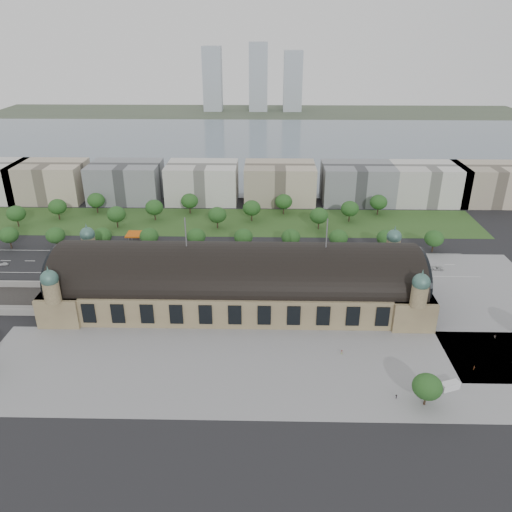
{
  "coord_description": "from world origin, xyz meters",
  "views": [
    {
      "loc": [
        11.24,
        -179.51,
        105.14
      ],
      "look_at": [
        7.16,
        16.08,
        14.0
      ],
      "focal_mm": 35.0,
      "sensor_mm": 36.0,
      "label": 1
    }
  ],
  "objects_px": {
    "parked_car_0": "(69,272)",
    "parked_car_3": "(130,277)",
    "parked_car_4": "(163,275)",
    "bus_west": "(244,270)",
    "parked_car_1": "(122,276)",
    "pedestrian_0": "(342,352)",
    "petrol_station": "(144,235)",
    "traffic_car_1": "(73,258)",
    "pedestrian_2": "(495,336)",
    "traffic_car_5": "(360,261)",
    "parked_car_6": "(152,273)",
    "pedestrian_1": "(474,368)",
    "pedestrian_4": "(396,397)",
    "bus_mid": "(283,268)",
    "parked_car_2": "(93,276)",
    "van_south": "(449,386)",
    "traffic_car_6": "(437,268)",
    "traffic_car_4": "(278,262)",
    "parked_car_5": "(168,277)",
    "bus_east": "(284,270)",
    "traffic_car_0": "(4,264)"
  },
  "relations": [
    {
      "from": "pedestrian_1",
      "to": "pedestrian_2",
      "type": "relative_size",
      "value": 1.04
    },
    {
      "from": "traffic_car_5",
      "to": "traffic_car_1",
      "type": "bearing_deg",
      "value": 91.42
    },
    {
      "from": "pedestrian_0",
      "to": "pedestrian_2",
      "type": "relative_size",
      "value": 1.0
    },
    {
      "from": "pedestrian_2",
      "to": "parked_car_3",
      "type": "bearing_deg",
      "value": 25.09
    },
    {
      "from": "pedestrian_1",
      "to": "pedestrian_4",
      "type": "height_order",
      "value": "pedestrian_1"
    },
    {
      "from": "parked_car_0",
      "to": "parked_car_3",
      "type": "distance_m",
      "value": 29.84
    },
    {
      "from": "traffic_car_6",
      "to": "bus_west",
      "type": "bearing_deg",
      "value": -80.37
    },
    {
      "from": "parked_car_0",
      "to": "van_south",
      "type": "height_order",
      "value": "van_south"
    },
    {
      "from": "bus_west",
      "to": "parked_car_2",
      "type": "bearing_deg",
      "value": 96.56
    },
    {
      "from": "bus_mid",
      "to": "bus_west",
      "type": "bearing_deg",
      "value": 97.94
    },
    {
      "from": "van_south",
      "to": "pedestrian_2",
      "type": "relative_size",
      "value": 3.88
    },
    {
      "from": "parked_car_1",
      "to": "van_south",
      "type": "bearing_deg",
      "value": 35.49
    },
    {
      "from": "parked_car_6",
      "to": "parked_car_4",
      "type": "bearing_deg",
      "value": 32.49
    },
    {
      "from": "parked_car_6",
      "to": "pedestrian_1",
      "type": "bearing_deg",
      "value": 26.79
    },
    {
      "from": "petrol_station",
      "to": "traffic_car_1",
      "type": "relative_size",
      "value": 3.13
    },
    {
      "from": "bus_west",
      "to": "parked_car_6",
      "type": "bearing_deg",
      "value": 94.42
    },
    {
      "from": "traffic_car_0",
      "to": "traffic_car_1",
      "type": "relative_size",
      "value": 0.92
    },
    {
      "from": "parked_car_3",
      "to": "pedestrian_4",
      "type": "xyz_separation_m",
      "value": [
        102.41,
        -78.61,
        -0.0
      ]
    },
    {
      "from": "petrol_station",
      "to": "pedestrian_1",
      "type": "height_order",
      "value": "petrol_station"
    },
    {
      "from": "traffic_car_4",
      "to": "traffic_car_5",
      "type": "relative_size",
      "value": 0.95
    },
    {
      "from": "parked_car_2",
      "to": "parked_car_3",
      "type": "relative_size",
      "value": 1.17
    },
    {
      "from": "parked_car_2",
      "to": "pedestrian_2",
      "type": "distance_m",
      "value": 169.46
    },
    {
      "from": "parked_car_5",
      "to": "pedestrian_2",
      "type": "relative_size",
      "value": 3.27
    },
    {
      "from": "parked_car_5",
      "to": "pedestrian_2",
      "type": "bearing_deg",
      "value": 47.41
    },
    {
      "from": "parked_car_4",
      "to": "pedestrian_0",
      "type": "distance_m",
      "value": 93.65
    },
    {
      "from": "pedestrian_4",
      "to": "parked_car_4",
      "type": "bearing_deg",
      "value": -101.33
    },
    {
      "from": "bus_mid",
      "to": "van_south",
      "type": "xyz_separation_m",
      "value": [
        50.37,
        -81.85,
        -0.45
      ]
    },
    {
      "from": "parked_car_6",
      "to": "bus_mid",
      "type": "height_order",
      "value": "bus_mid"
    },
    {
      "from": "traffic_car_5",
      "to": "parked_car_1",
      "type": "relative_size",
      "value": 0.84
    },
    {
      "from": "parked_car_3",
      "to": "parked_car_6",
      "type": "bearing_deg",
      "value": 78.43
    },
    {
      "from": "parked_car_3",
      "to": "van_south",
      "type": "distance_m",
      "value": 141.03
    },
    {
      "from": "parked_car_0",
      "to": "parked_car_1",
      "type": "relative_size",
      "value": 0.86
    },
    {
      "from": "traffic_car_4",
      "to": "pedestrian_4",
      "type": "relative_size",
      "value": 2.9
    },
    {
      "from": "traffic_car_4",
      "to": "pedestrian_0",
      "type": "bearing_deg",
      "value": 22.63
    },
    {
      "from": "pedestrian_1",
      "to": "traffic_car_6",
      "type": "bearing_deg",
      "value": 21.93
    },
    {
      "from": "parked_car_4",
      "to": "bus_west",
      "type": "xyz_separation_m",
      "value": [
        37.0,
        4.71,
        0.7
      ]
    },
    {
      "from": "traffic_car_6",
      "to": "bus_mid",
      "type": "relative_size",
      "value": 0.46
    },
    {
      "from": "traffic_car_4",
      "to": "traffic_car_0",
      "type": "bearing_deg",
      "value": -81.09
    },
    {
      "from": "traffic_car_5",
      "to": "parked_car_4",
      "type": "relative_size",
      "value": 0.98
    },
    {
      "from": "parked_car_4",
      "to": "pedestrian_1",
      "type": "xyz_separation_m",
      "value": [
        116.91,
        -65.47,
        0.1
      ]
    },
    {
      "from": "parked_car_2",
      "to": "van_south",
      "type": "relative_size",
      "value": 0.8
    },
    {
      "from": "parked_car_0",
      "to": "bus_east",
      "type": "xyz_separation_m",
      "value": [
        99.99,
        2.0,
        0.92
      ]
    },
    {
      "from": "parked_car_1",
      "to": "pedestrian_4",
      "type": "xyz_separation_m",
      "value": [
        106.16,
        -78.77,
        -0.01
      ]
    },
    {
      "from": "traffic_car_5",
      "to": "pedestrian_2",
      "type": "xyz_separation_m",
      "value": [
        38.88,
        -63.97,
        0.08
      ]
    },
    {
      "from": "pedestrian_0",
      "to": "pedestrian_4",
      "type": "distance_m",
      "value": 26.45
    },
    {
      "from": "parked_car_1",
      "to": "pedestrian_0",
      "type": "xyz_separation_m",
      "value": [
        92.48,
        -56.13,
        0.07
      ]
    },
    {
      "from": "parked_car_3",
      "to": "parked_car_5",
      "type": "bearing_deg",
      "value": 55.05
    },
    {
      "from": "traffic_car_0",
      "to": "pedestrian_0",
      "type": "distance_m",
      "value": 167.13
    },
    {
      "from": "parked_car_6",
      "to": "pedestrian_1",
      "type": "xyz_separation_m",
      "value": [
        122.52,
        -67.89,
        0.1
      ]
    },
    {
      "from": "van_south",
      "to": "parked_car_4",
      "type": "bearing_deg",
      "value": 124.26
    }
  ]
}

